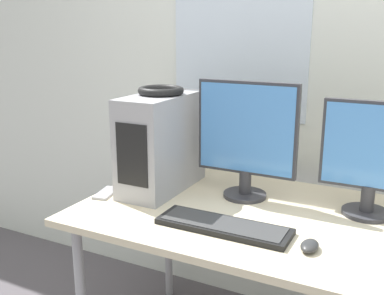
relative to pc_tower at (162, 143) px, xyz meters
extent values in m
cube|color=silver|center=(0.72, 0.50, 0.40)|extent=(8.00, 0.06, 2.70)
cube|color=beige|center=(0.72, -0.07, -0.23)|extent=(1.88, 0.86, 0.03)
cylinder|color=#99999E|center=(-0.14, 0.29, -0.60)|extent=(0.04, 0.04, 0.71)
cube|color=#9E9EA3|center=(0.00, 0.00, 0.00)|extent=(0.21, 0.46, 0.42)
cube|color=black|center=(0.00, -0.23, 0.00)|extent=(0.14, 0.00, 0.25)
torus|color=black|center=(0.00, 0.00, 0.23)|extent=(0.20, 0.20, 0.03)
cylinder|color=#333338|center=(0.37, 0.07, -0.20)|extent=(0.18, 0.18, 0.02)
cylinder|color=#333338|center=(0.37, 0.07, -0.14)|extent=(0.05, 0.05, 0.10)
cube|color=#333338|center=(0.37, 0.07, 0.09)|extent=(0.43, 0.03, 0.39)
cube|color=#4C8CD8|center=(0.37, 0.05, 0.09)|extent=(0.40, 0.00, 0.36)
cylinder|color=#333338|center=(0.85, 0.10, -0.20)|extent=(0.18, 0.18, 0.02)
cylinder|color=#333338|center=(0.85, 0.10, -0.14)|extent=(0.05, 0.05, 0.10)
cube|color=#333338|center=(0.85, 0.10, 0.06)|extent=(0.37, 0.03, 0.34)
cube|color=#4C8CD8|center=(0.85, 0.08, 0.06)|extent=(0.35, 0.00, 0.31)
cube|color=black|center=(0.41, -0.27, -0.20)|extent=(0.48, 0.15, 0.02)
cube|color=#383838|center=(0.41, -0.27, -0.19)|extent=(0.45, 0.13, 0.00)
ellipsoid|color=#2D2D2D|center=(0.72, -0.29, -0.20)|extent=(0.06, 0.09, 0.03)
cube|color=#99999E|center=(-0.18, -0.18, -0.21)|extent=(0.09, 0.16, 0.01)
camera|label=1|loc=(0.99, -1.64, 0.48)|focal=42.00mm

